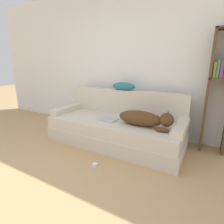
{
  "coord_description": "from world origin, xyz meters",
  "views": [
    {
      "loc": [
        1.5,
        -0.59,
        1.27
      ],
      "look_at": [
        0.19,
        1.72,
        0.56
      ],
      "focal_mm": 28.0,
      "sensor_mm": 36.0,
      "label": 1
    }
  ],
  "objects_px": {
    "couch": "(115,131)",
    "bookshelf": "(220,87)",
    "dog": "(145,119)",
    "throw_pillow": "(124,86)",
    "power_adapter": "(95,165)",
    "laptop": "(108,119)"
  },
  "relations": [
    {
      "from": "power_adapter",
      "to": "throw_pillow",
      "type": "bearing_deg",
      "value": 97.61
    },
    {
      "from": "laptop",
      "to": "power_adapter",
      "type": "relative_size",
      "value": 5.05
    },
    {
      "from": "throw_pillow",
      "to": "power_adapter",
      "type": "distance_m",
      "value": 1.46
    },
    {
      "from": "couch",
      "to": "laptop",
      "type": "relative_size",
      "value": 7.2
    },
    {
      "from": "couch",
      "to": "dog",
      "type": "relative_size",
      "value": 2.71
    },
    {
      "from": "power_adapter",
      "to": "dog",
      "type": "bearing_deg",
      "value": 59.38
    },
    {
      "from": "couch",
      "to": "bookshelf",
      "type": "distance_m",
      "value": 1.69
    },
    {
      "from": "dog",
      "to": "throw_pillow",
      "type": "distance_m",
      "value": 0.82
    },
    {
      "from": "throw_pillow",
      "to": "power_adapter",
      "type": "height_order",
      "value": "throw_pillow"
    },
    {
      "from": "dog",
      "to": "throw_pillow",
      "type": "height_order",
      "value": "throw_pillow"
    },
    {
      "from": "laptop",
      "to": "throw_pillow",
      "type": "relative_size",
      "value": 0.71
    },
    {
      "from": "dog",
      "to": "power_adapter",
      "type": "relative_size",
      "value": 13.43
    },
    {
      "from": "laptop",
      "to": "bookshelf",
      "type": "xyz_separation_m",
      "value": [
        1.5,
        0.58,
        0.56
      ]
    },
    {
      "from": "couch",
      "to": "bookshelf",
      "type": "relative_size",
      "value": 1.25
    },
    {
      "from": "couch",
      "to": "dog",
      "type": "bearing_deg",
      "value": -7.59
    },
    {
      "from": "couch",
      "to": "laptop",
      "type": "xyz_separation_m",
      "value": [
        -0.08,
        -0.08,
        0.22
      ]
    },
    {
      "from": "power_adapter",
      "to": "laptop",
      "type": "bearing_deg",
      "value": 106.34
    },
    {
      "from": "laptop",
      "to": "throw_pillow",
      "type": "xyz_separation_m",
      "value": [
        0.05,
        0.45,
        0.5
      ]
    },
    {
      "from": "dog",
      "to": "throw_pillow",
      "type": "bearing_deg",
      "value": 141.31
    },
    {
      "from": "dog",
      "to": "power_adapter",
      "type": "xyz_separation_m",
      "value": [
        -0.41,
        -0.69,
        -0.51
      ]
    },
    {
      "from": "bookshelf",
      "to": "power_adapter",
      "type": "bearing_deg",
      "value": -135.84
    },
    {
      "from": "laptop",
      "to": "throw_pillow",
      "type": "distance_m",
      "value": 0.67
    }
  ]
}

